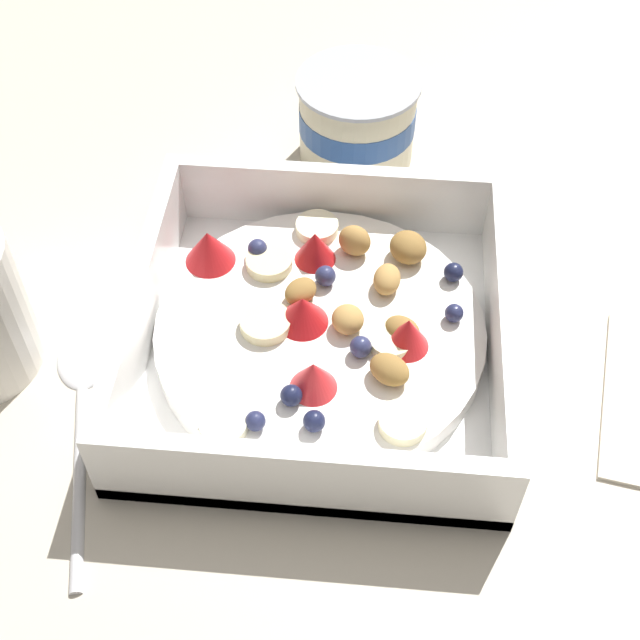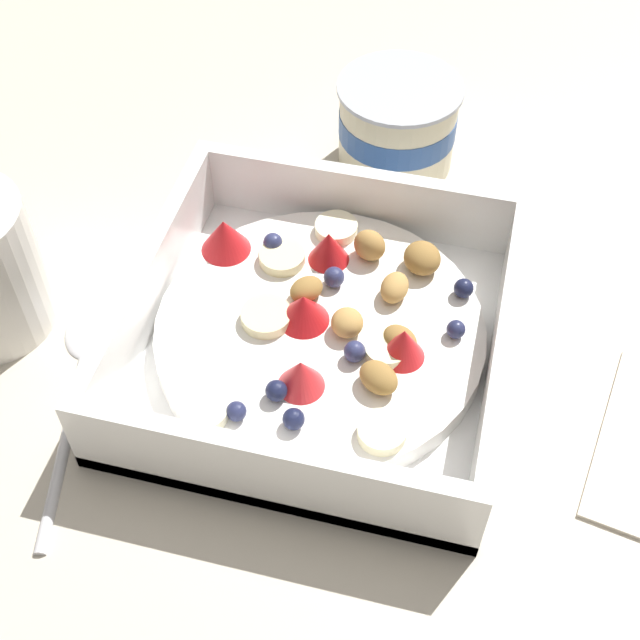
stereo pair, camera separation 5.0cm
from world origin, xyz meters
name	(u,v)px [view 2 (the right image)]	position (x,y,z in m)	size (l,w,h in m)	color
ground_plane	(350,342)	(0.00, 0.00, 0.00)	(2.40, 2.40, 0.00)	beige
fruit_bowl	(320,331)	(-0.02, -0.01, 0.02)	(0.22, 0.22, 0.06)	white
spoon	(82,360)	(-0.15, -0.06, 0.00)	(0.06, 0.17, 0.01)	silver
yogurt_cup	(397,124)	(-0.01, 0.18, 0.03)	(0.09, 0.09, 0.07)	beige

